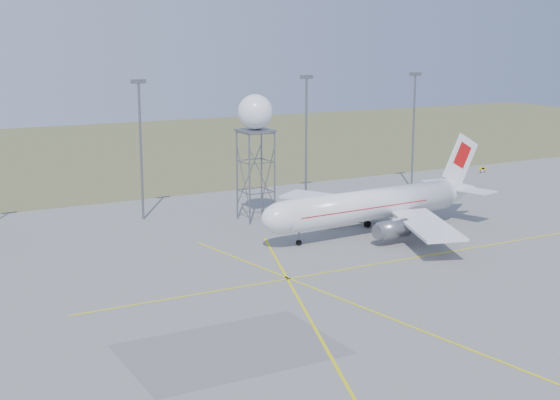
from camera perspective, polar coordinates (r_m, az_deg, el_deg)
ground at (r=68.06m, az=17.94°, el=-11.45°), size 400.00×400.00×0.00m
grass_strip at (r=189.71m, az=-14.50°, el=3.39°), size 400.00×120.00×0.03m
mast_b at (r=114.94m, az=-10.17°, el=4.48°), size 2.20×0.50×20.50m
mast_c at (r=126.72m, az=1.93°, el=5.31°), size 2.20×0.50×20.50m
mast_d at (r=139.26m, az=9.76°, el=5.72°), size 2.20×0.50×20.50m
taxi_sign_near at (r=155.28m, az=12.74°, el=2.04°), size 1.60×0.17×1.20m
taxi_sign_far at (r=159.98m, az=14.61°, el=2.23°), size 1.60×0.17×1.20m
airliner_main at (r=106.96m, az=6.83°, el=-0.38°), size 37.42×36.30×12.72m
radar_tower at (r=112.90m, az=-1.80°, el=3.65°), size 5.09×5.09×18.43m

